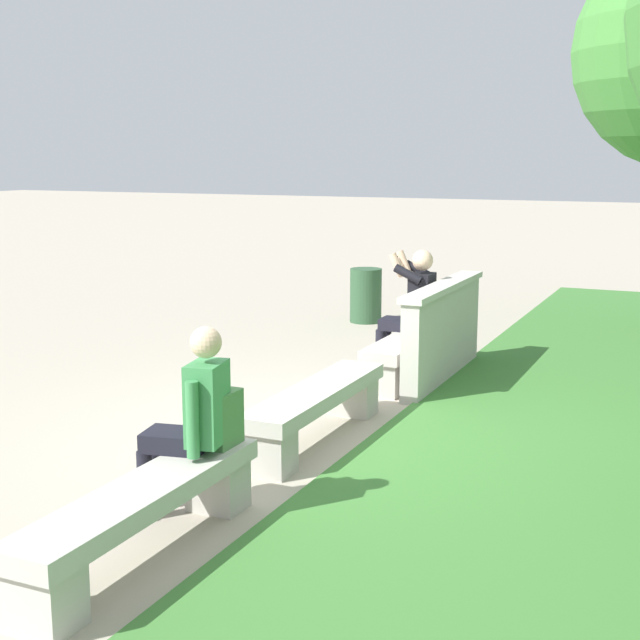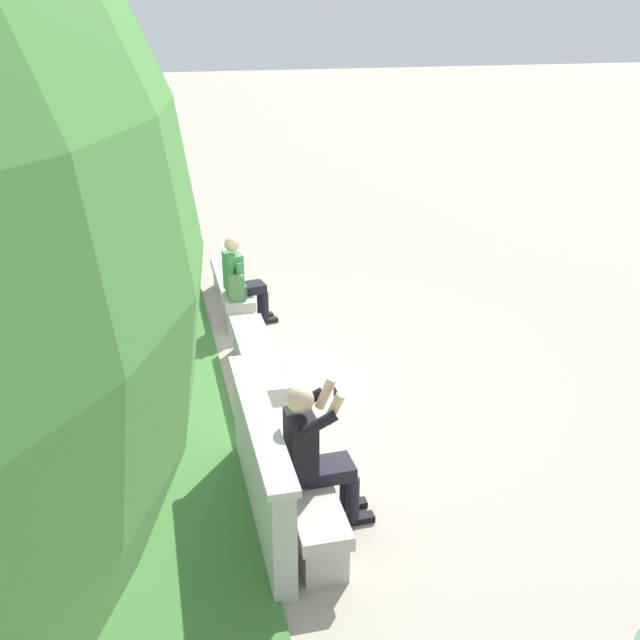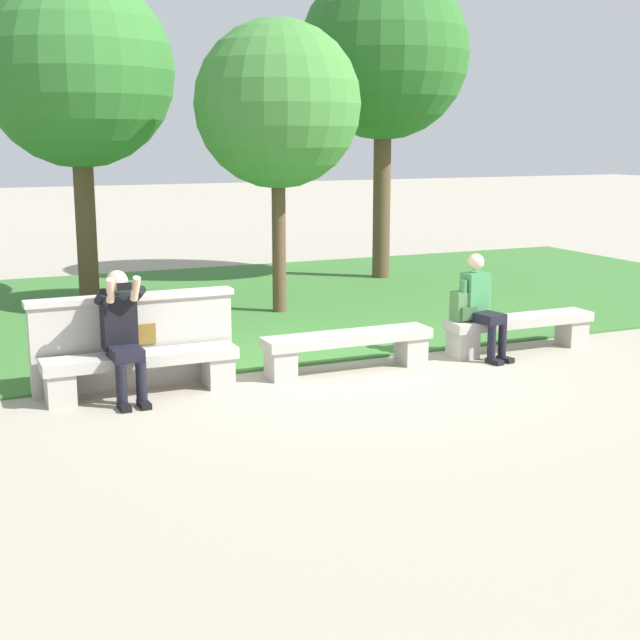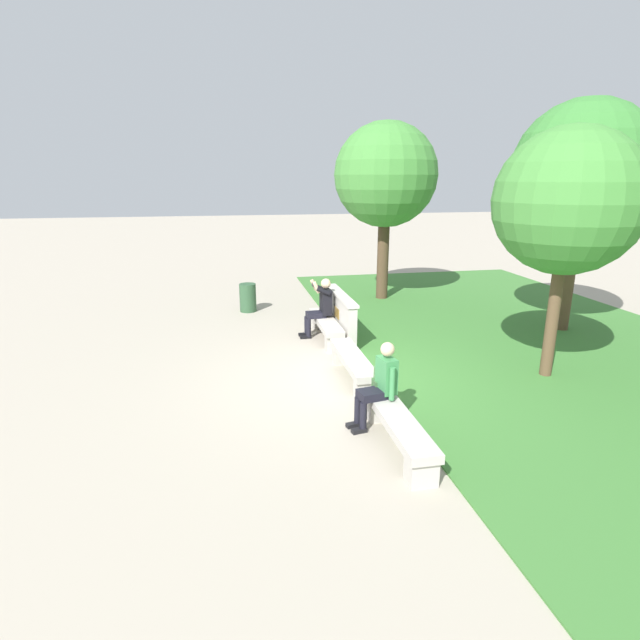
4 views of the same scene
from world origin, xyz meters
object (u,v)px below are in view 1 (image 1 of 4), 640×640
(bench_near, at_px, (317,405))
(person_distant, at_px, (192,417))
(bench_main, at_px, (411,348))
(backpack, at_px, (219,419))
(bench_mid, at_px, (143,510))
(trash_bin, at_px, (366,295))
(person_photographer, at_px, (411,304))

(bench_near, xyz_separation_m, person_distant, (1.75, -0.06, 0.37))
(bench_main, distance_m, person_distant, 4.14)
(backpack, bearing_deg, bench_mid, -1.99)
(bench_near, xyz_separation_m, bench_mid, (2.38, 0.00, 0.00))
(bench_main, xyz_separation_m, person_distant, (4.13, -0.06, 0.37))
(bench_main, height_order, trash_bin, trash_bin)
(bench_main, xyz_separation_m, bench_mid, (4.76, 0.00, 0.00))
(bench_main, height_order, backpack, backpack)
(person_distant, bearing_deg, bench_near, 177.87)
(person_photographer, bearing_deg, bench_mid, 0.90)
(bench_main, relative_size, trash_bin, 2.69)
(bench_mid, xyz_separation_m, person_photographer, (-4.96, -0.08, 0.43))
(person_photographer, xyz_separation_m, backpack, (4.15, 0.11, -0.11))
(person_photographer, height_order, trash_bin, person_photographer)
(bench_mid, relative_size, trash_bin, 2.69)
(bench_mid, height_order, person_distant, person_distant)
(bench_main, height_order, person_photographer, person_photographer)
(backpack, bearing_deg, bench_near, -178.98)
(bench_near, relative_size, bench_mid, 1.00)
(bench_main, distance_m, person_photographer, 0.48)
(bench_near, distance_m, trash_bin, 5.32)
(bench_near, height_order, bench_mid, same)
(bench_mid, distance_m, person_photographer, 4.98)
(person_photographer, relative_size, person_distant, 1.05)
(bench_mid, relative_size, backpack, 4.71)
(person_distant, height_order, trash_bin, person_distant)
(person_distant, bearing_deg, bench_mid, 5.85)
(trash_bin, bearing_deg, person_distant, 12.50)
(person_photographer, height_order, person_distant, person_photographer)
(bench_mid, relative_size, person_photographer, 1.53)
(bench_near, xyz_separation_m, backpack, (1.57, 0.03, 0.32))
(person_photographer, xyz_separation_m, trash_bin, (-2.50, -1.50, -0.36))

